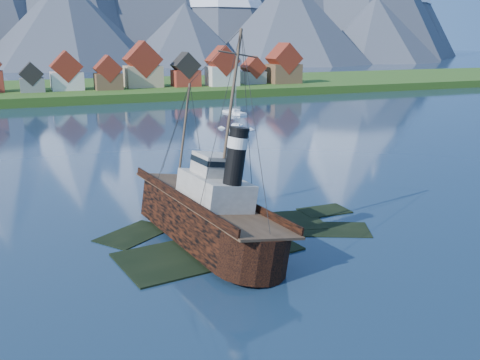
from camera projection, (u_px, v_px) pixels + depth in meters
name	position (u px, v px, depth m)	size (l,w,h in m)	color
ground	(229.00, 242.00, 57.56)	(1400.00, 1400.00, 0.00)	#16293F
shoal	(236.00, 236.00, 60.23)	(31.71, 21.24, 1.14)	black
shore_bank	(70.00, 94.00, 209.14)	(600.00, 80.00, 3.20)	#244914
seawall	(81.00, 105.00, 175.26)	(600.00, 2.50, 2.00)	#3F3D38
tugboat_wreck	(197.00, 210.00, 58.51)	(6.92, 29.83, 23.64)	black
sailboat_d	(236.00, 128.00, 128.14)	(6.11, 7.87, 11.03)	white
sailboat_e	(234.00, 113.00, 154.47)	(4.12, 9.67, 10.90)	white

